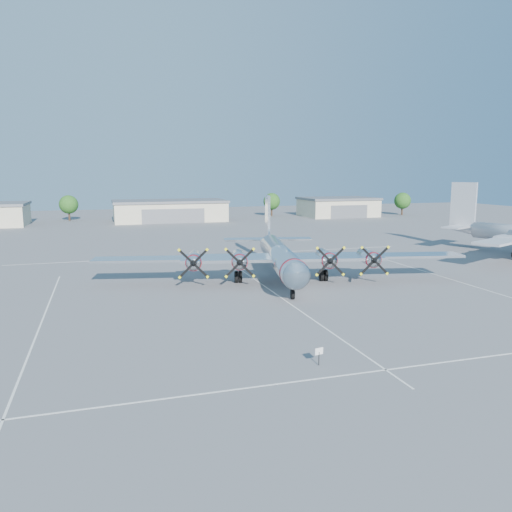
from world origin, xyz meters
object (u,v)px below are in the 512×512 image
object	(u,v)px
info_placard	(319,353)
tree_east	(272,201)
hangar_east	(338,207)
tree_far_east	(402,201)
tree_west	(69,205)
main_bomber_b29	(279,279)
hangar_center	(170,210)

from	to	relation	value
info_placard	tree_east	bearing A→B (deg)	61.01
hangar_east	tree_far_east	distance (m)	20.15
info_placard	tree_west	bearing A→B (deg)	89.29
tree_east	tree_west	bearing A→B (deg)	177.92
tree_east	tree_far_east	xyz separation A→B (m)	(38.00, -8.00, 0.00)
tree_east	tree_far_east	world-z (taller)	same
hangar_east	main_bomber_b29	size ratio (longest dim) A/B	0.49
info_placard	main_bomber_b29	bearing A→B (deg)	64.09
hangar_center	tree_far_east	world-z (taller)	tree_far_east
hangar_center	tree_east	bearing A→B (deg)	11.38
tree_west	hangar_center	bearing A→B (deg)	-17.82
tree_far_east	main_bomber_b29	bearing A→B (deg)	-131.38
tree_east	info_placard	world-z (taller)	tree_east
hangar_east	info_placard	world-z (taller)	hangar_east
tree_west	info_placard	distance (m)	112.11
tree_west	tree_east	xyz separation A→B (m)	(55.00, -2.00, 0.00)
hangar_center	hangar_east	size ratio (longest dim) A/B	1.39
tree_west	main_bomber_b29	world-z (taller)	tree_west
tree_east	tree_far_east	distance (m)	38.83
hangar_center	tree_west	distance (m)	26.30
tree_far_east	main_bomber_b29	size ratio (longest dim) A/B	0.16
hangar_east	main_bomber_b29	distance (m)	88.29
tree_far_east	hangar_east	bearing A→B (deg)	174.39
hangar_east	tree_west	bearing A→B (deg)	173.72
hangar_center	main_bomber_b29	world-z (taller)	hangar_center
info_placard	hangar_east	bearing A→B (deg)	51.45
tree_far_east	main_bomber_b29	world-z (taller)	tree_far_east
hangar_center	main_bomber_b29	size ratio (longest dim) A/B	0.68
hangar_center	tree_west	bearing A→B (deg)	162.18
hangar_east	info_placard	xyz separation A→B (m)	(-51.73, -101.98, -1.89)
tree_west	tree_east	world-z (taller)	same
hangar_east	tree_west	world-z (taller)	tree_west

